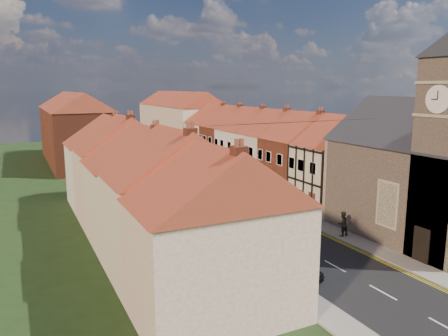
{
  "coord_description": "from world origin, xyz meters",
  "views": [
    {
      "loc": [
        -17.79,
        -18.37,
        11.23
      ],
      "look_at": [
        0.42,
        18.96,
        3.5
      ],
      "focal_mm": 35.0,
      "sensor_mm": 36.0,
      "label": 1
    }
  ],
  "objects_px": {
    "car_near": "(295,267)",
    "car_far_b": "(181,170)",
    "car_far": "(143,171)",
    "pedestrian_left": "(228,225)",
    "lamppost": "(179,169)",
    "car_distant": "(106,148)",
    "church": "(428,161)",
    "pedestrian_right": "(342,224)",
    "car_mid": "(199,195)"
  },
  "relations": [
    {
      "from": "car_near",
      "to": "car_far_b",
      "type": "height_order",
      "value": "car_far_b"
    },
    {
      "from": "car_near",
      "to": "car_far",
      "type": "relative_size",
      "value": 0.75
    },
    {
      "from": "car_near",
      "to": "car_far_b",
      "type": "relative_size",
      "value": 0.78
    },
    {
      "from": "car_near",
      "to": "pedestrian_left",
      "type": "relative_size",
      "value": 1.89
    },
    {
      "from": "lamppost",
      "to": "car_distant",
      "type": "bearing_deg",
      "value": 88.87
    },
    {
      "from": "church",
      "to": "car_far_b",
      "type": "bearing_deg",
      "value": 104.37
    },
    {
      "from": "car_distant",
      "to": "pedestrian_right",
      "type": "bearing_deg",
      "value": -70.48
    },
    {
      "from": "car_mid",
      "to": "car_far_b",
      "type": "bearing_deg",
      "value": 74.08
    },
    {
      "from": "lamppost",
      "to": "car_mid",
      "type": "relative_size",
      "value": 1.61
    },
    {
      "from": "lamppost",
      "to": "pedestrian_left",
      "type": "relative_size",
      "value": 3.17
    },
    {
      "from": "car_near",
      "to": "car_mid",
      "type": "relative_size",
      "value": 0.96
    },
    {
      "from": "lamppost",
      "to": "car_near",
      "type": "bearing_deg",
      "value": -88.07
    },
    {
      "from": "car_far",
      "to": "pedestrian_left",
      "type": "distance_m",
      "value": 25.33
    },
    {
      "from": "car_distant",
      "to": "pedestrian_right",
      "type": "relative_size",
      "value": 2.16
    },
    {
      "from": "lamppost",
      "to": "car_far",
      "type": "xyz_separation_m",
      "value": [
        0.61,
        15.02,
        -2.84
      ]
    },
    {
      "from": "church",
      "to": "car_distant",
      "type": "distance_m",
      "value": 57.69
    },
    {
      "from": "pedestrian_left",
      "to": "pedestrian_right",
      "type": "relative_size",
      "value": 0.99
    },
    {
      "from": "car_mid",
      "to": "car_far_b",
      "type": "relative_size",
      "value": 0.82
    },
    {
      "from": "lamppost",
      "to": "car_far_b",
      "type": "xyz_separation_m",
      "value": [
        5.31,
        14.0,
        -2.88
      ]
    },
    {
      "from": "church",
      "to": "car_far",
      "type": "distance_m",
      "value": 34.49
    },
    {
      "from": "lamppost",
      "to": "car_far",
      "type": "distance_m",
      "value": 15.3
    },
    {
      "from": "church",
      "to": "pedestrian_right",
      "type": "distance_m",
      "value": 7.64
    },
    {
      "from": "lamppost",
      "to": "car_far_b",
      "type": "relative_size",
      "value": 1.31
    },
    {
      "from": "pedestrian_left",
      "to": "pedestrian_right",
      "type": "bearing_deg",
      "value": -7.53
    },
    {
      "from": "pedestrian_left",
      "to": "pedestrian_right",
      "type": "distance_m",
      "value": 8.64
    },
    {
      "from": "car_distant",
      "to": "car_far_b",
      "type": "bearing_deg",
      "value": -67.98
    },
    {
      "from": "car_distant",
      "to": "church",
      "type": "bearing_deg",
      "value": -65.63
    },
    {
      "from": "car_near",
      "to": "pedestrian_right",
      "type": "height_order",
      "value": "pedestrian_right"
    },
    {
      "from": "church",
      "to": "pedestrian_right",
      "type": "height_order",
      "value": "church"
    },
    {
      "from": "car_mid",
      "to": "car_far",
      "type": "xyz_separation_m",
      "value": [
        -1.7,
        14.29,
        0.08
      ]
    },
    {
      "from": "car_far_b",
      "to": "pedestrian_right",
      "type": "bearing_deg",
      "value": 103.06
    },
    {
      "from": "car_mid",
      "to": "car_far",
      "type": "bearing_deg",
      "value": 93.61
    },
    {
      "from": "car_far",
      "to": "pedestrian_left",
      "type": "relative_size",
      "value": 2.53
    },
    {
      "from": "car_near",
      "to": "car_mid",
      "type": "xyz_separation_m",
      "value": [
        1.7,
        18.91,
        0.01
      ]
    },
    {
      "from": "car_far_b",
      "to": "lamppost",
      "type": "bearing_deg",
      "value": 76.98
    },
    {
      "from": "pedestrian_right",
      "to": "car_distant",
      "type": "bearing_deg",
      "value": -86.71
    },
    {
      "from": "lamppost",
      "to": "car_distant",
      "type": "height_order",
      "value": "lamppost"
    },
    {
      "from": "car_near",
      "to": "car_far",
      "type": "height_order",
      "value": "car_far"
    },
    {
      "from": "car_mid",
      "to": "pedestrian_right",
      "type": "distance_m",
      "value": 15.69
    },
    {
      "from": "lamppost",
      "to": "car_near",
      "type": "relative_size",
      "value": 1.68
    },
    {
      "from": "church",
      "to": "car_near",
      "type": "height_order",
      "value": "church"
    },
    {
      "from": "car_mid",
      "to": "pedestrian_left",
      "type": "bearing_deg",
      "value": -104.74
    },
    {
      "from": "car_far",
      "to": "pedestrian_left",
      "type": "height_order",
      "value": "pedestrian_left"
    },
    {
      "from": "car_mid",
      "to": "car_far",
      "type": "relative_size",
      "value": 0.78
    },
    {
      "from": "car_mid",
      "to": "lamppost",
      "type": "bearing_deg",
      "value": -165.53
    },
    {
      "from": "car_distant",
      "to": "pedestrian_left",
      "type": "distance_m",
      "value": 49.71
    },
    {
      "from": "car_near",
      "to": "lamppost",
      "type": "bearing_deg",
      "value": 74.78
    },
    {
      "from": "car_far",
      "to": "car_far_b",
      "type": "relative_size",
      "value": 1.05
    },
    {
      "from": "pedestrian_left",
      "to": "car_distant",
      "type": "bearing_deg",
      "value": 106.4
    },
    {
      "from": "pedestrian_right",
      "to": "lamppost",
      "type": "bearing_deg",
      "value": -64.72
    }
  ]
}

